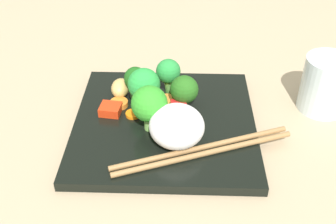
{
  "coord_description": "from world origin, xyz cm",
  "views": [
    {
      "loc": [
        -3.74,
        46.96,
        38.08
      ],
      "look_at": [
        -0.51,
        0.74,
        3.36
      ],
      "focal_mm": 45.21,
      "sensor_mm": 36.0,
      "label": 1
    }
  ],
  "objects": [
    {
      "name": "carrot_slice_2",
      "position": [
        0.69,
        -2.15,
        1.59
      ],
      "size": [
        2.54,
        2.54,
        0.46
      ],
      "primitive_type": "cylinder",
      "rotation": [
        0.0,
        0.0,
        6.12
      ],
      "color": "orange",
      "rests_on": "square_plate"
    },
    {
      "name": "carrot_slice_5",
      "position": [
        4.59,
        -0.75,
        1.59
      ],
      "size": [
        2.95,
        2.95,
        0.47
      ],
      "primitive_type": "cylinder",
      "rotation": [
        0.0,
        0.0,
        3.62
      ],
      "color": "orange",
      "rests_on": "square_plate"
    },
    {
      "name": "rice_mound",
      "position": [
        -1.92,
        4.62,
        4.05
      ],
      "size": [
        10.15,
        10.14,
        5.38
      ],
      "primitive_type": "ellipsoid",
      "rotation": [
        0.0,
        0.0,
        0.85
      ],
      "color": "white",
      "rests_on": "square_plate"
    },
    {
      "name": "carrot_slice_4",
      "position": [
        3.56,
        -7.93,
        1.56
      ],
      "size": [
        2.64,
        2.64,
        0.41
      ],
      "primitive_type": "cylinder",
      "rotation": [
        0.0,
        0.0,
        4.93
      ],
      "color": "orange",
      "rests_on": "square_plate"
    },
    {
      "name": "carrot_slice_1",
      "position": [
        0.43,
        -4.38,
        1.61
      ],
      "size": [
        4.29,
        4.29,
        0.5
      ],
      "primitive_type": "cylinder",
      "rotation": [
        0.0,
        0.0,
        5.29
      ],
      "color": "orange",
      "rests_on": "square_plate"
    },
    {
      "name": "chopstick_pair",
      "position": [
        -5.41,
        6.47,
        1.72
      ],
      "size": [
        23.26,
        11.12,
        0.73
      ],
      "rotation": [
        0.0,
        0.0,
        3.54
      ],
      "color": "olive",
      "rests_on": "square_plate"
    },
    {
      "name": "ground_plane",
      "position": [
        0.0,
        0.0,
        -1.0
      ],
      "size": [
        110.0,
        110.0,
        2.0
      ],
      "primitive_type": "cube",
      "color": "tan"
    },
    {
      "name": "broccoli_floret_1",
      "position": [
        3.23,
        -3.44,
        4.89
      ],
      "size": [
        4.72,
        4.72,
        6.06
      ],
      "color": "#83BE52",
      "rests_on": "square_plate"
    },
    {
      "name": "pepper_chunk_0",
      "position": [
        7.89,
        -1.13,
        2.0
      ],
      "size": [
        3.18,
        2.95,
        1.28
      ],
      "primitive_type": "cube",
      "rotation": [
        0.0,
        0.0,
        3.05
      ],
      "color": "red",
      "rests_on": "square_plate"
    },
    {
      "name": "chicken_piece_0",
      "position": [
        0.94,
        -0.03,
        2.36
      ],
      "size": [
        2.97,
        3.25,
        2.01
      ],
      "primitive_type": "ellipsoid",
      "rotation": [
        0.0,
        0.0,
        4.65
      ],
      "color": "tan",
      "rests_on": "square_plate"
    },
    {
      "name": "square_plate",
      "position": [
        0.0,
        0.0,
        0.68
      ],
      "size": [
        26.29,
        26.29,
        1.36
      ],
      "primitive_type": "cube",
      "rotation": [
        0.0,
        0.0,
        0.04
      ],
      "color": "black",
      "rests_on": "ground_plane"
    },
    {
      "name": "broccoli_floret_0",
      "position": [
        -2.53,
        -3.59,
        4.16
      ],
      "size": [
        4.13,
        4.13,
        5.05
      ],
      "color": "#65A142",
      "rests_on": "square_plate"
    },
    {
      "name": "carrot_slice_3",
      "position": [
        6.99,
        -3.0,
        1.75
      ],
      "size": [
        3.45,
        3.45,
        0.79
      ],
      "primitive_type": "cylinder",
      "rotation": [
        0.0,
        0.0,
        0.39
      ],
      "color": "orange",
      "rests_on": "square_plate"
    },
    {
      "name": "chicken_piece_2",
      "position": [
        -1.32,
        0.63,
        2.3
      ],
      "size": [
        2.78,
        3.28,
        1.88
      ],
      "primitive_type": "ellipsoid",
      "rotation": [
        0.0,
        0.0,
        4.84
      ],
      "color": "tan",
      "rests_on": "square_plate"
    },
    {
      "name": "drinking_glass",
      "position": [
        -23.24,
        -6.56,
        4.17
      ],
      "size": [
        7.13,
        7.13,
        8.34
      ],
      "primitive_type": "cylinder",
      "color": "silver",
      "rests_on": "ground_plane"
    },
    {
      "name": "pepper_chunk_1",
      "position": [
        -1.96,
        -1.39,
        2.3
      ],
      "size": [
        2.72,
        3.19,
        1.87
      ],
      "primitive_type": "cube",
      "rotation": [
        0.0,
        0.0,
        1.8
      ],
      "color": "red",
      "rests_on": "square_plate"
    },
    {
      "name": "broccoli_floret_2",
      "position": [
        1.87,
        1.98,
        5.39
      ],
      "size": [
        4.91,
        4.91,
        6.64
      ],
      "color": "#80BC58",
      "rests_on": "square_plate"
    },
    {
      "name": "broccoli_floret_4",
      "position": [
        -0.44,
        -7.26,
        4.88
      ],
      "size": [
        3.71,
        3.71,
        5.56
      ],
      "color": "#549841",
      "rests_on": "square_plate"
    },
    {
      "name": "chicken_piece_1",
      "position": [
        7.19,
        -5.74,
        2.65
      ],
      "size": [
        2.76,
        3.85,
        2.58
      ],
      "primitive_type": "ellipsoid",
      "rotation": [
        0.0,
        0.0,
        4.7
      ],
      "color": "tan",
      "rests_on": "square_plate"
    },
    {
      "name": "broccoli_floret_3",
      "position": [
        4.75,
        -5.4,
        4.49
      ],
      "size": [
        3.41,
        3.41,
        5.16
      ],
      "color": "#61A147",
      "rests_on": "square_plate"
    },
    {
      "name": "carrot_slice_0",
      "position": [
        2.89,
        -5.55,
        1.58
      ],
      "size": [
        3.26,
        3.26,
        0.44
      ],
      "primitive_type": "cylinder",
      "rotation": [
        0.0,
        0.0,
        3.3
      ],
      "color": "orange",
      "rests_on": "square_plate"
    }
  ]
}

